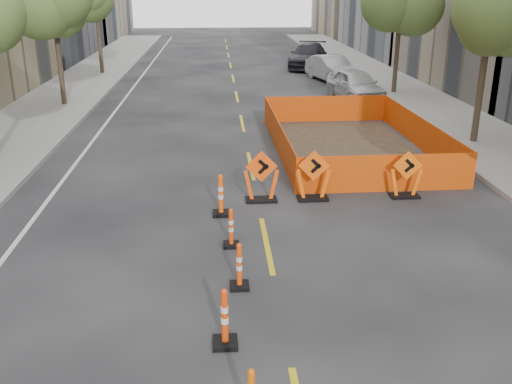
{
  "coord_description": "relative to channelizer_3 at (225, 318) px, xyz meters",
  "views": [
    {
      "loc": [
        -1.08,
        -7.85,
        5.69
      ],
      "look_at": [
        -0.21,
        4.52,
        1.1
      ],
      "focal_mm": 40.0,
      "sensor_mm": 36.0,
      "label": 1
    }
  ],
  "objects": [
    {
      "name": "safety_fence",
      "position": [
        4.68,
        11.48,
        0.02
      ],
      "size": [
        5.31,
        8.9,
        1.1
      ],
      "primitive_type": null,
      "rotation": [
        0.0,
        0.0,
        0.01
      ],
      "color": "#EB4C0C",
      "rests_on": "ground"
    },
    {
      "name": "parked_car_mid",
      "position": [
        6.94,
        26.37,
        0.23
      ],
      "size": [
        2.68,
        4.83,
        1.51
      ],
      "primitive_type": "imported",
      "rotation": [
        0.0,
        0.0,
        0.25
      ],
      "color": "#ACACB2",
      "rests_on": "ground"
    },
    {
      "name": "channelizer_3",
      "position": [
        0.0,
        0.0,
        0.0
      ],
      "size": [
        0.42,
        0.42,
        1.06
      ],
      "primitive_type": null,
      "color": "red",
      "rests_on": "ground"
    },
    {
      "name": "channelizer_4",
      "position": [
        0.32,
        1.88,
        -0.05
      ],
      "size": [
        0.38,
        0.38,
        0.96
      ],
      "primitive_type": null,
      "color": "#EC4309",
      "rests_on": "ground"
    },
    {
      "name": "parked_car_near",
      "position": [
        7.0,
        20.42,
        0.25
      ],
      "size": [
        2.54,
        4.78,
        1.55
      ],
      "primitive_type": "imported",
      "rotation": [
        0.0,
        0.0,
        0.16
      ],
      "color": "silver",
      "rests_on": "ground"
    },
    {
      "name": "sidewalk_right",
      "position": [
        10.03,
        11.81,
        -0.45
      ],
      "size": [
        4.0,
        90.0,
        0.15
      ],
      "primitive_type": "cube",
      "color": "gray",
      "rests_on": "ground"
    },
    {
      "name": "tree_r_c",
      "position": [
        9.43,
        21.81,
        4.0
      ],
      "size": [
        2.8,
        2.8,
        5.95
      ],
      "color": "#382B1E",
      "rests_on": "ground"
    },
    {
      "name": "ground_plane",
      "position": [
        1.03,
        -0.19,
        -0.53
      ],
      "size": [
        140.0,
        140.0,
        0.0
      ],
      "primitive_type": "plane",
      "color": "black"
    },
    {
      "name": "parked_car_far",
      "position": [
        6.42,
        32.1,
        0.3
      ],
      "size": [
        3.71,
        6.08,
        1.65
      ],
      "primitive_type": "imported",
      "rotation": [
        0.0,
        0.0,
        -0.26
      ],
      "color": "black",
      "rests_on": "ground"
    },
    {
      "name": "tree_l_d",
      "position": [
        -7.37,
        29.81,
        4.0
      ],
      "size": [
        2.8,
        2.8,
        5.95
      ],
      "color": "#382B1E",
      "rests_on": "ground"
    },
    {
      "name": "channelizer_6",
      "position": [
        0.0,
        5.65,
        0.03
      ],
      "size": [
        0.44,
        0.44,
        1.11
      ],
      "primitive_type": null,
      "color": "#FF530A",
      "rests_on": "ground"
    },
    {
      "name": "chevron_sign_center",
      "position": [
        2.55,
        6.59,
        0.18
      ],
      "size": [
        1.0,
        0.65,
        1.42
      ],
      "primitive_type": null,
      "rotation": [
        0.0,
        0.0,
        -0.09
      ],
      "color": "#FF5A0A",
      "rests_on": "ground"
    },
    {
      "name": "channelizer_5",
      "position": [
        0.21,
        3.77,
        -0.07
      ],
      "size": [
        0.36,
        0.36,
        0.92
      ],
      "primitive_type": null,
      "color": "#E33F09",
      "rests_on": "ground"
    },
    {
      "name": "tree_l_c",
      "position": [
        -7.37,
        19.81,
        4.0
      ],
      "size": [
        2.8,
        2.8,
        5.95
      ],
      "color": "#382B1E",
      "rests_on": "ground"
    },
    {
      "name": "tree_r_b",
      "position": [
        9.43,
        11.81,
        4.0
      ],
      "size": [
        2.8,
        2.8,
        5.95
      ],
      "color": "#382B1E",
      "rests_on": "ground"
    },
    {
      "name": "chevron_sign_left",
      "position": [
        1.12,
        6.58,
        0.19
      ],
      "size": [
        0.98,
        0.62,
        1.44
      ],
      "primitive_type": null,
      "rotation": [
        0.0,
        0.0,
        0.04
      ],
      "color": "#FF4D0A",
      "rests_on": "ground"
    },
    {
      "name": "chevron_sign_right",
      "position": [
        5.16,
        6.6,
        0.14
      ],
      "size": [
        0.94,
        0.61,
        1.34
      ],
      "primitive_type": null,
      "rotation": [
        0.0,
        0.0,
        -0.09
      ],
      "color": "#FB600A",
      "rests_on": "ground"
    }
  ]
}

